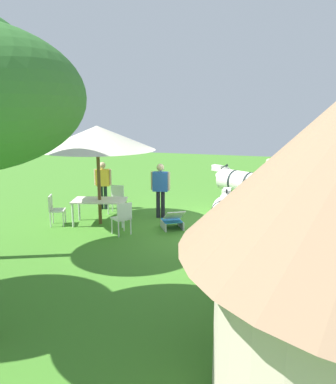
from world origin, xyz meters
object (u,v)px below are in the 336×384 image
(striped_lounge_chair, at_px, (173,220))
(zebra_by_umbrella, at_px, (225,218))
(patio_chair_near_lawn, at_px, (116,197))
(guest_beside_umbrella, at_px, (160,186))
(patio_dining_table, at_px, (100,202))
(zebra_toward_hut, at_px, (241,183))
(patio_chair_east_end, at_px, (54,208))
(guest_behind_table, at_px, (103,181))
(patio_chair_west_end, at_px, (123,216))
(shade_umbrella, at_px, (97,138))
(standing_watcher, at_px, (268,177))
(zebra_nearest_camera, at_px, (320,199))

(striped_lounge_chair, relative_size, zebra_by_umbrella, 0.44)
(patio_chair_near_lawn, relative_size, guest_beside_umbrella, 0.53)
(patio_dining_table, relative_size, zebra_by_umbrella, 0.79)
(zebra_by_umbrella, height_order, zebra_toward_hut, zebra_toward_hut)
(patio_chair_east_end, relative_size, striped_lounge_chair, 0.93)
(striped_lounge_chair, bearing_deg, guest_behind_table, 121.38)
(patio_chair_west_end, bearing_deg, guest_behind_table, 72.05)
(patio_chair_near_lawn, xyz_separation_m, striped_lounge_chair, (-2.29, 1.14, -0.27))
(patio_chair_west_end, relative_size, guest_behind_table, 0.56)
(shade_umbrella, height_order, striped_lounge_chair, shade_umbrella)
(patio_chair_west_end, distance_m, striped_lounge_chair, 1.48)
(patio_chair_near_lawn, xyz_separation_m, patio_chair_east_end, (1.11, 1.85, 0.00))
(patio_chair_east_end, relative_size, zebra_toward_hut, 0.44)
(guest_beside_umbrella, bearing_deg, zebra_by_umbrella, -57.92)
(patio_dining_table, height_order, patio_chair_east_end, patio_chair_east_end)
(standing_watcher, xyz_separation_m, zebra_toward_hut, (0.76, 1.60, 0.04))
(guest_beside_umbrella, relative_size, zebra_toward_hut, 0.84)
(guest_behind_table, relative_size, striped_lounge_chair, 1.67)
(standing_watcher, bearing_deg, guest_beside_umbrella, 85.54)
(patio_dining_table, xyz_separation_m, patio_chair_east_end, (1.20, 0.54, -0.14))
(patio_chair_east_end, relative_size, guest_behind_table, 0.56)
(patio_chair_near_lawn, xyz_separation_m, patio_chair_west_end, (-1.17, 2.06, 0.00))
(shade_umbrella, bearing_deg, zebra_nearest_camera, -172.09)
(patio_chair_near_lawn, distance_m, guest_beside_umbrella, 1.66)
(patio_chair_near_lawn, xyz_separation_m, guest_behind_table, (0.63, -0.30, 0.45))
(standing_watcher, xyz_separation_m, zebra_by_umbrella, (0.53, 5.86, 0.03))
(patio_dining_table, bearing_deg, zebra_by_umbrella, 155.75)
(shade_umbrella, bearing_deg, zebra_by_umbrella, 155.75)
(guest_beside_umbrella, distance_m, zebra_toward_hut, 2.63)
(standing_watcher, bearing_deg, patio_chair_east_end, 81.06)
(standing_watcher, bearing_deg, patio_chair_near_lawn, 73.04)
(patio_chair_near_lawn, relative_size, patio_chair_west_end, 1.00)
(patio_dining_table, distance_m, patio_chair_west_end, 1.32)
(standing_watcher, bearing_deg, zebra_nearest_camera, 158.26)
(patio_chair_near_lawn, height_order, zebra_by_umbrella, zebra_by_umbrella)
(patio_dining_table, height_order, striped_lounge_chair, patio_dining_table)
(guest_behind_table, xyz_separation_m, striped_lounge_chair, (-2.92, 1.44, -0.72))
(patio_chair_east_end, height_order, striped_lounge_chair, patio_chair_east_end)
(patio_chair_near_lawn, xyz_separation_m, standing_watcher, (-4.64, -2.74, 0.47))
(guest_behind_table, distance_m, zebra_by_umbrella, 5.85)
(standing_watcher, height_order, zebra_by_umbrella, standing_watcher)
(guest_behind_table, bearing_deg, zebra_toward_hut, -7.12)
(shade_umbrella, distance_m, standing_watcher, 6.29)
(patio_chair_east_end, xyz_separation_m, patio_chair_west_end, (-2.28, 0.21, 0.00))
(standing_watcher, relative_size, zebra_by_umbrella, 0.76)
(patio_dining_table, distance_m, standing_watcher, 6.10)
(guest_beside_umbrella, distance_m, zebra_by_umbrella, 3.93)
(shade_umbrella, xyz_separation_m, zebra_by_umbrella, (-4.02, 1.81, -1.53))
(standing_watcher, distance_m, zebra_toward_hut, 1.77)
(striped_lounge_chair, distance_m, zebra_by_umbrella, 2.80)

